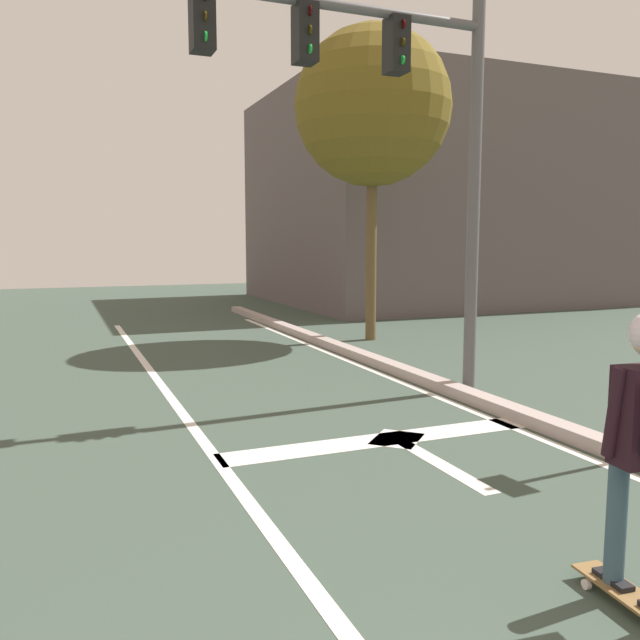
% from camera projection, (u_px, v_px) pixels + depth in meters
% --- Properties ---
extents(lane_line_center, '(0.12, 20.00, 0.01)m').
position_uv_depth(lane_line_center, '(212.00, 453.00, 6.07)').
color(lane_line_center, silver).
rests_on(lane_line_center, ground).
extents(lane_line_curbside, '(0.12, 20.00, 0.01)m').
position_uv_depth(lane_line_curbside, '(490.00, 418.00, 7.26)').
color(lane_line_curbside, silver).
rests_on(lane_line_curbside, ground).
extents(stop_bar, '(3.31, 0.40, 0.01)m').
position_uv_depth(stop_bar, '(381.00, 440.00, 6.47)').
color(stop_bar, silver).
rests_on(stop_bar, ground).
extents(lane_arrow_stem, '(0.16, 1.40, 0.01)m').
position_uv_depth(lane_arrow_stem, '(444.00, 466.00, 5.72)').
color(lane_arrow_stem, silver).
rests_on(lane_arrow_stem, ground).
extents(lane_arrow_head, '(0.71, 0.71, 0.01)m').
position_uv_depth(lane_arrow_head, '(397.00, 439.00, 6.50)').
color(lane_arrow_head, silver).
rests_on(lane_arrow_head, ground).
extents(curb_strip, '(0.24, 24.00, 0.14)m').
position_uv_depth(curb_strip, '(509.00, 410.00, 7.34)').
color(curb_strip, '#A79690').
rests_on(curb_strip, ground).
extents(skateboard, '(0.27, 0.83, 0.09)m').
position_uv_depth(skateboard, '(636.00, 601.00, 3.45)').
color(skateboard, brown).
rests_on(skateboard, ground).
extents(traffic_signal_mast, '(4.73, 0.34, 5.12)m').
position_uv_depth(traffic_signal_mast, '(378.00, 98.00, 7.67)').
color(traffic_signal_mast, '#585658').
rests_on(traffic_signal_mast, ground).
extents(roadside_tree, '(3.05, 3.05, 6.09)m').
position_uv_depth(roadside_tree, '(373.00, 107.00, 12.54)').
color(roadside_tree, brown).
rests_on(roadside_tree, ground).
extents(building_block, '(13.20, 8.97, 6.68)m').
position_uv_depth(building_block, '(467.00, 201.00, 22.19)').
color(building_block, '#5C5354').
rests_on(building_block, ground).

